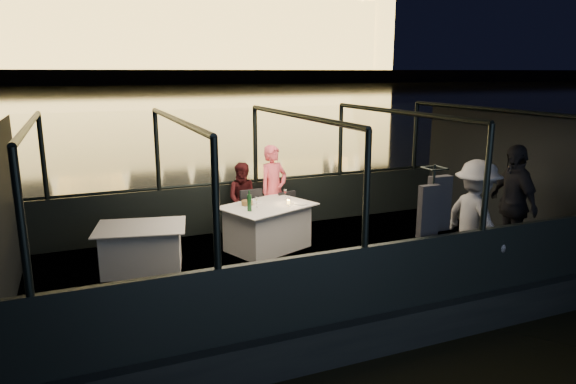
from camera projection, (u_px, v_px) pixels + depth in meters
name	position (u px, v px, depth m)	size (l,w,h in m)	color
river_water	(94.00, 94.00, 80.21)	(500.00, 500.00, 0.00)	black
boat_hull	(297.00, 291.00, 8.25)	(8.60, 4.40, 1.00)	black
boat_deck	(298.00, 263.00, 8.14)	(8.00, 4.00, 0.04)	black
gunwale_port	(256.00, 205.00, 9.83)	(8.00, 0.08, 0.90)	black
gunwale_starboard	(363.00, 282.00, 6.23)	(8.00, 0.08, 0.90)	black
cabin_glass_port	(255.00, 145.00, 9.56)	(8.00, 0.02, 1.40)	#99B2B2
cabin_glass_starboard	(367.00, 190.00, 5.97)	(8.00, 0.02, 1.40)	#99B2B2
cabin_roof_glass	(298.00, 116.00, 7.61)	(8.00, 4.00, 0.02)	#99B2B2
end_wall_fore	(4.00, 219.00, 6.38)	(0.02, 4.00, 2.30)	black
end_wall_aft	(499.00, 172.00, 9.36)	(0.02, 4.00, 2.30)	black
canopy_ribs	(298.00, 191.00, 7.87)	(8.00, 4.00, 2.30)	black
embankment	(80.00, 78.00, 196.92)	(400.00, 140.00, 6.00)	#423D33
dining_table_central	(268.00, 227.00, 8.64)	(1.45, 1.05, 0.77)	white
dining_table_aft	(142.00, 246.00, 7.71)	(1.31, 0.95, 0.70)	white
chair_port_left	(255.00, 217.00, 9.01)	(0.42, 0.42, 0.90)	black
chair_port_right	(291.00, 213.00, 9.26)	(0.37, 0.37, 0.80)	black
coat_stand	(431.00, 230.00, 6.78)	(0.49, 0.39, 1.78)	black
person_woman_coral	(274.00, 194.00, 9.43)	(0.59, 0.40, 1.65)	#F35866
person_man_maroon	(244.00, 195.00, 9.32)	(0.65, 0.50, 1.35)	#3B1012
passenger_stripe	(475.00, 220.00, 7.39)	(1.12, 0.63, 1.74)	silver
passenger_dark	(512.00, 209.00, 8.01)	(1.10, 0.46, 1.87)	black
wine_bottle	(249.00, 202.00, 8.17)	(0.07, 0.07, 0.33)	#153B1B
bread_basket	(247.00, 203.00, 8.56)	(0.19, 0.19, 0.08)	olive
amber_candle	(288.00, 202.00, 8.63)	(0.05, 0.05, 0.07)	yellow
plate_near	(300.00, 203.00, 8.65)	(0.24, 0.24, 0.02)	silver
plate_far	(254.00, 202.00, 8.75)	(0.23, 0.23, 0.01)	white
wine_glass_white	(256.00, 202.00, 8.40)	(0.06, 0.06, 0.17)	silver
wine_glass_red	(285.00, 194.00, 8.90)	(0.06, 0.06, 0.18)	silver
wine_glass_empty	(289.00, 201.00, 8.43)	(0.06, 0.06, 0.17)	white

